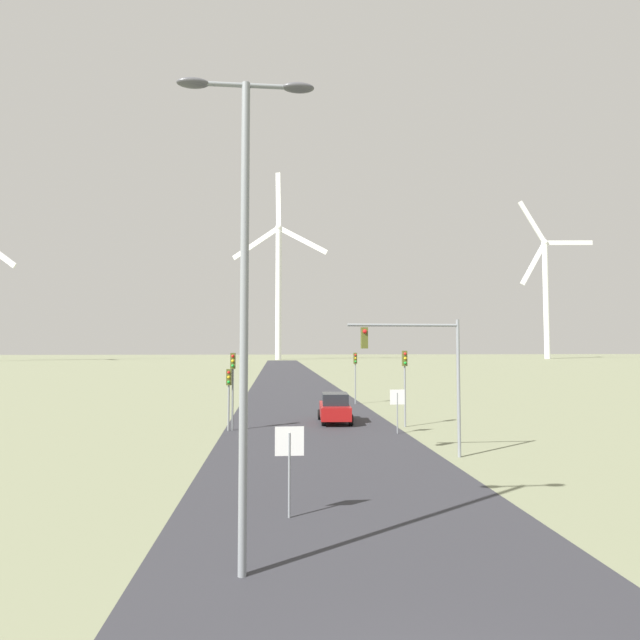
{
  "coord_description": "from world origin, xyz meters",
  "views": [
    {
      "loc": [
        -2.1,
        -5.26,
        4.71
      ],
      "look_at": [
        0.0,
        18.63,
        6.0
      ],
      "focal_mm": 28.0,
      "sensor_mm": 36.0,
      "label": 1
    }
  ],
  "objects_px": {
    "traffic_light_mast_overhead": "(419,358)",
    "wind_turbine_left": "(279,278)",
    "streetlamp": "(245,263)",
    "stop_sign_near": "(289,454)",
    "stop_sign_far": "(397,403)",
    "traffic_light_post_near_right": "(405,371)",
    "traffic_light_post_near_left": "(229,385)",
    "wind_turbine_center": "(546,287)",
    "car_approaching": "(335,408)",
    "traffic_light_post_mid_right": "(355,366)",
    "traffic_light_post_mid_left": "(233,374)"
  },
  "relations": [
    {
      "from": "streetlamp",
      "to": "traffic_light_mast_overhead",
      "type": "relative_size",
      "value": 1.78
    },
    {
      "from": "traffic_light_post_near_right",
      "to": "traffic_light_mast_overhead",
      "type": "xyz_separation_m",
      "value": [
        -1.48,
        -8.11,
        0.97
      ]
    },
    {
      "from": "stop_sign_near",
      "to": "traffic_light_post_mid_right",
      "type": "relative_size",
      "value": 0.59
    },
    {
      "from": "traffic_light_mast_overhead",
      "to": "wind_turbine_left",
      "type": "bearing_deg",
      "value": 91.86
    },
    {
      "from": "traffic_light_post_mid_left",
      "to": "traffic_light_mast_overhead",
      "type": "relative_size",
      "value": 0.74
    },
    {
      "from": "traffic_light_post_near_right",
      "to": "car_approaching",
      "type": "height_order",
      "value": "traffic_light_post_near_right"
    },
    {
      "from": "streetlamp",
      "to": "traffic_light_post_mid_left",
      "type": "xyz_separation_m",
      "value": [
        -1.76,
        18.08,
        -3.31
      ]
    },
    {
      "from": "stop_sign_far",
      "to": "traffic_light_post_near_left",
      "type": "distance_m",
      "value": 9.44
    },
    {
      "from": "stop_sign_far",
      "to": "traffic_light_mast_overhead",
      "type": "height_order",
      "value": "traffic_light_mast_overhead"
    },
    {
      "from": "traffic_light_post_near_right",
      "to": "wind_turbine_center",
      "type": "height_order",
      "value": "wind_turbine_center"
    },
    {
      "from": "stop_sign_near",
      "to": "car_approaching",
      "type": "xyz_separation_m",
      "value": [
        3.28,
        17.05,
        -0.83
      ]
    },
    {
      "from": "traffic_light_post_mid_right",
      "to": "traffic_light_mast_overhead",
      "type": "distance_m",
      "value": 20.05
    },
    {
      "from": "stop_sign_near",
      "to": "wind_turbine_left",
      "type": "height_order",
      "value": "wind_turbine_left"
    },
    {
      "from": "streetlamp",
      "to": "wind_turbine_center",
      "type": "xyz_separation_m",
      "value": [
        107.07,
        177.16,
        21.9
      ]
    },
    {
      "from": "stop_sign_near",
      "to": "traffic_light_post_near_right",
      "type": "relative_size",
      "value": 0.56
    },
    {
      "from": "wind_turbine_left",
      "to": "traffic_light_mast_overhead",
      "type": "bearing_deg",
      "value": -88.14
    },
    {
      "from": "streetlamp",
      "to": "wind_turbine_left",
      "type": "bearing_deg",
      "value": 89.52
    },
    {
      "from": "stop_sign_far",
      "to": "wind_turbine_left",
      "type": "xyz_separation_m",
      "value": [
        -5.79,
        158.17,
        28.69
      ]
    },
    {
      "from": "car_approaching",
      "to": "wind_turbine_left",
      "type": "distance_m",
      "value": 156.74
    },
    {
      "from": "traffic_light_mast_overhead",
      "to": "streetlamp",
      "type": "bearing_deg",
      "value": -123.3
    },
    {
      "from": "streetlamp",
      "to": "car_approaching",
      "type": "bearing_deg",
      "value": 78.05
    },
    {
      "from": "wind_turbine_left",
      "to": "wind_turbine_center",
      "type": "xyz_separation_m",
      "value": [
        105.6,
        2.77,
        -1.96
      ]
    },
    {
      "from": "traffic_light_post_near_right",
      "to": "car_approaching",
      "type": "distance_m",
      "value": 5.01
    },
    {
      "from": "car_approaching",
      "to": "wind_turbine_center",
      "type": "xyz_separation_m",
      "value": [
        102.74,
        156.7,
        27.48
      ]
    },
    {
      "from": "traffic_light_post_near_left",
      "to": "traffic_light_post_mid_left",
      "type": "distance_m",
      "value": 0.69
    },
    {
      "from": "traffic_light_post_near_right",
      "to": "wind_turbine_left",
      "type": "distance_m",
      "value": 158.44
    },
    {
      "from": "stop_sign_near",
      "to": "wind_turbine_left",
      "type": "distance_m",
      "value": 173.36
    },
    {
      "from": "stop_sign_far",
      "to": "car_approaching",
      "type": "distance_m",
      "value": 5.21
    },
    {
      "from": "streetlamp",
      "to": "traffic_light_mast_overhead",
      "type": "xyz_separation_m",
      "value": [
        6.78,
        10.33,
        -2.26
      ]
    },
    {
      "from": "streetlamp",
      "to": "stop_sign_far",
      "type": "height_order",
      "value": "streetlamp"
    },
    {
      "from": "traffic_light_post_near_left",
      "to": "wind_turbine_left",
      "type": "height_order",
      "value": "wind_turbine_left"
    },
    {
      "from": "traffic_light_post_near_right",
      "to": "traffic_light_post_mid_right",
      "type": "xyz_separation_m",
      "value": [
        -1.06,
        11.91,
        -0.18
      ]
    },
    {
      "from": "streetlamp",
      "to": "traffic_light_mast_overhead",
      "type": "height_order",
      "value": "streetlamp"
    },
    {
      "from": "traffic_light_post_near_right",
      "to": "traffic_light_post_near_left",
      "type": "bearing_deg",
      "value": -177.49
    },
    {
      "from": "traffic_light_post_near_left",
      "to": "traffic_light_post_near_right",
      "type": "relative_size",
      "value": 0.77
    },
    {
      "from": "stop_sign_near",
      "to": "traffic_light_post_mid_right",
      "type": "xyz_separation_m",
      "value": [
        6.15,
        26.93,
        1.33
      ]
    },
    {
      "from": "streetlamp",
      "to": "traffic_light_post_mid_right",
      "type": "distance_m",
      "value": 31.38
    },
    {
      "from": "traffic_light_post_mid_right",
      "to": "car_approaching",
      "type": "height_order",
      "value": "traffic_light_post_mid_right"
    },
    {
      "from": "wind_turbine_center",
      "to": "stop_sign_near",
      "type": "bearing_deg",
      "value": -121.39
    },
    {
      "from": "traffic_light_mast_overhead",
      "to": "traffic_light_post_mid_left",
      "type": "bearing_deg",
      "value": 137.81
    },
    {
      "from": "streetlamp",
      "to": "stop_sign_near",
      "type": "xyz_separation_m",
      "value": [
        1.06,
        3.41,
        -4.75
      ]
    },
    {
      "from": "stop_sign_far",
      "to": "traffic_light_mast_overhead",
      "type": "relative_size",
      "value": 0.4
    },
    {
      "from": "traffic_light_mast_overhead",
      "to": "wind_turbine_left",
      "type": "relative_size",
      "value": 0.08
    },
    {
      "from": "stop_sign_far",
      "to": "traffic_light_post_mid_right",
      "type": "relative_size",
      "value": 0.57
    },
    {
      "from": "stop_sign_far",
      "to": "traffic_light_post_mid_right",
      "type": "height_order",
      "value": "traffic_light_post_mid_right"
    },
    {
      "from": "stop_sign_far",
      "to": "traffic_light_mast_overhead",
      "type": "bearing_deg",
      "value": -94.56
    },
    {
      "from": "traffic_light_post_near_right",
      "to": "wind_turbine_center",
      "type": "bearing_deg",
      "value": 58.1
    },
    {
      "from": "stop_sign_near",
      "to": "traffic_light_mast_overhead",
      "type": "relative_size",
      "value": 0.42
    },
    {
      "from": "stop_sign_near",
      "to": "traffic_light_mast_overhead",
      "type": "distance_m",
      "value": 9.32
    },
    {
      "from": "stop_sign_near",
      "to": "traffic_light_post_near_left",
      "type": "height_order",
      "value": "traffic_light_post_near_left"
    }
  ]
}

